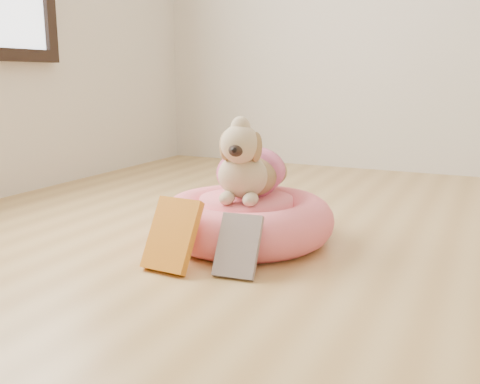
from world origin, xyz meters
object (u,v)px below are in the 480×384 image
at_px(book_yellow, 172,235).
at_px(book_white, 238,246).
at_px(dog, 249,155).
at_px(pet_bed, 246,220).

xyz_separation_m(book_yellow, book_white, (0.20, 0.04, -0.02)).
bearing_deg(book_white, dog, 103.53).
distance_m(pet_bed, book_yellow, 0.36).
distance_m(dog, book_yellow, 0.42).
xyz_separation_m(dog, book_yellow, (-0.09, -0.36, -0.20)).
relative_size(pet_bed, book_yellow, 2.72).
xyz_separation_m(pet_bed, book_yellow, (-0.08, -0.35, 0.03)).
distance_m(pet_bed, dog, 0.23).
relative_size(dog, book_white, 2.08).
xyz_separation_m(pet_bed, dog, (0.00, 0.01, 0.23)).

